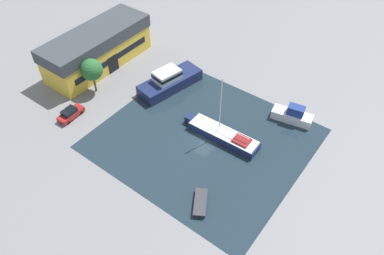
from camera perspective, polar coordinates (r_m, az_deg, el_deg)
ground_plane at (r=57.19m, az=1.79°, el=-1.66°), size 440.00×440.00×0.00m
water_canal at (r=57.19m, az=1.79°, el=-1.66°), size 27.08×29.80×0.01m
warehouse_building at (r=72.09m, az=-14.23°, el=11.62°), size 21.16×7.74×6.96m
quay_tree_near_building at (r=65.06m, az=-15.05°, el=8.49°), size 3.73×3.73×6.36m
parked_car at (r=63.06m, az=-18.03°, el=2.07°), size 4.56×2.06×1.67m
sailboat_moored at (r=56.89m, az=4.67°, el=-1.09°), size 3.18×12.59×11.05m
motor_cruiser at (r=65.65m, az=-3.46°, el=7.08°), size 12.33×6.44×3.72m
small_dinghy at (r=49.43m, az=1.28°, el=-11.41°), size 4.44×3.54×0.70m
cabin_boat at (r=61.41m, az=15.09°, el=1.82°), size 3.41×6.65×2.93m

